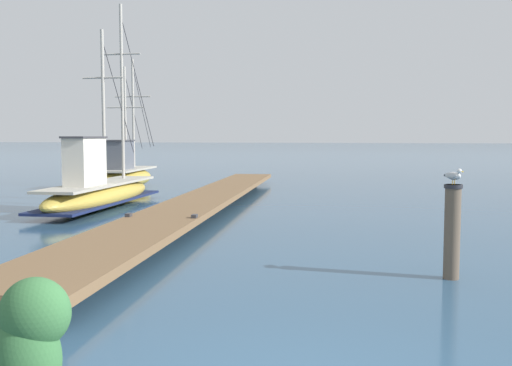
{
  "coord_description": "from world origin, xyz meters",
  "views": [
    {
      "loc": [
        0.65,
        -4.61,
        2.36
      ],
      "look_at": [
        -1.98,
        6.97,
        1.4
      ],
      "focal_mm": 40.87,
      "sensor_mm": 36.0,
      "label": 1
    }
  ],
  "objects_px": {
    "fishing_boat_0": "(99,190)",
    "perched_seagull": "(453,175)",
    "fishing_boat_2": "(124,173)",
    "mooring_piling": "(452,230)"
  },
  "relations": [
    {
      "from": "mooring_piling",
      "to": "fishing_boat_2",
      "type": "bearing_deg",
      "value": 131.89
    },
    {
      "from": "fishing_boat_2",
      "to": "mooring_piling",
      "type": "height_order",
      "value": "fishing_boat_2"
    },
    {
      "from": "fishing_boat_0",
      "to": "perched_seagull",
      "type": "bearing_deg",
      "value": -35.45
    },
    {
      "from": "fishing_boat_2",
      "to": "perched_seagull",
      "type": "distance_m",
      "value": 18.86
    },
    {
      "from": "mooring_piling",
      "to": "perched_seagull",
      "type": "xyz_separation_m",
      "value": [
        -0.0,
        0.0,
        0.9
      ]
    },
    {
      "from": "fishing_boat_0",
      "to": "perched_seagull",
      "type": "relative_size",
      "value": 28.38
    },
    {
      "from": "fishing_boat_0",
      "to": "perched_seagull",
      "type": "distance_m",
      "value": 12.58
    },
    {
      "from": "fishing_boat_2",
      "to": "perched_seagull",
      "type": "xyz_separation_m",
      "value": [
        12.57,
        -14.02,
        1.02
      ]
    },
    {
      "from": "fishing_boat_2",
      "to": "perched_seagull",
      "type": "height_order",
      "value": "fishing_boat_2"
    },
    {
      "from": "fishing_boat_0",
      "to": "mooring_piling",
      "type": "relative_size",
      "value": 5.64
    }
  ]
}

